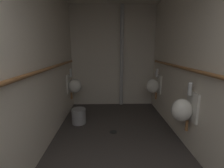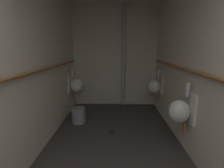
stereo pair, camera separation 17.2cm
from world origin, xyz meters
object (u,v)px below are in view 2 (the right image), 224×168
floor_drain (112,132)px  waste_bin (79,115)px  urinal_right_far (155,86)px  urinal_left_mid (76,85)px  standpipe_back_wall (123,57)px  urinal_right_mid (181,111)px

floor_drain → waste_bin: (-0.71, 0.40, 0.15)m
urinal_right_far → waste_bin: size_ratio=2.38×
waste_bin → urinal_right_far: bearing=18.9°
urinal_left_mid → floor_drain: size_ratio=5.39×
urinal_right_far → floor_drain: 1.57m
standpipe_back_wall → waste_bin: bearing=-131.7°
urinal_right_far → floor_drain: (-1.01, -0.99, -0.67)m
standpipe_back_wall → floor_drain: (-0.27, -1.51, -1.32)m
urinal_right_far → waste_bin: (-1.73, -0.59, -0.51)m
urinal_left_mid → waste_bin: 0.86m
urinal_right_mid → waste_bin: size_ratio=2.38×
urinal_right_mid → urinal_right_far: (0.00, 1.57, 0.00)m
urinal_right_far → standpipe_back_wall: bearing=145.1°
floor_drain → waste_bin: 0.83m
urinal_left_mid → urinal_right_far: bearing=-1.9°
urinal_left_mid → urinal_right_far: same height
standpipe_back_wall → waste_bin: 1.89m
standpipe_back_wall → urinal_right_far: bearing=-34.9°
standpipe_back_wall → urinal_left_mid: bearing=-159.3°
urinal_left_mid → standpipe_back_wall: 1.44m
urinal_right_mid → standpipe_back_wall: standpipe_back_wall is taller
waste_bin → floor_drain: bearing=-29.2°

